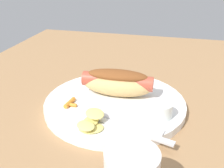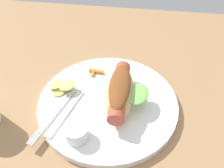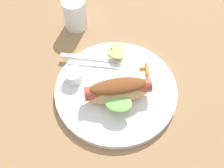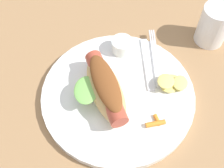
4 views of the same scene
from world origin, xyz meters
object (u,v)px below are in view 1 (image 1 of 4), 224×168
(sauce_ramekin, at_px, (160,110))
(carrot_garnish, at_px, (70,103))
(plate, at_px, (115,103))
(chips_pile, at_px, (91,122))
(knife, at_px, (129,123))
(hot_dog, at_px, (118,82))
(fork, at_px, (131,130))

(sauce_ramekin, xyz_separation_m, carrot_garnish, (0.00, -0.18, -0.01))
(sauce_ramekin, bearing_deg, plate, -113.48)
(plate, relative_size, chips_pile, 3.93)
(sauce_ramekin, relative_size, knife, 0.34)
(hot_dog, relative_size, carrot_garnish, 4.21)
(plate, xyz_separation_m, knife, (0.08, 0.05, 0.01))
(carrot_garnish, bearing_deg, plate, 117.07)
(chips_pile, xyz_separation_m, carrot_garnish, (-0.06, -0.06, -0.00))
(knife, height_order, carrot_garnish, carrot_garnish)
(plate, distance_m, chips_pile, 0.11)
(plate, distance_m, fork, 0.11)
(fork, bearing_deg, plate, 134.67)
(plate, distance_m, hot_dog, 0.05)
(hot_dog, height_order, knife, hot_dog)
(chips_pile, bearing_deg, plate, 169.85)
(plate, bearing_deg, chips_pile, -10.15)
(hot_dog, bearing_deg, knife, -67.31)
(fork, bearing_deg, hot_dog, 129.81)
(plate, height_order, knife, knife)
(plate, xyz_separation_m, chips_pile, (0.10, -0.02, 0.02))
(sauce_ramekin, xyz_separation_m, knife, (0.04, -0.05, -0.01))
(sauce_ramekin, bearing_deg, chips_pile, -61.66)
(knife, bearing_deg, sauce_ramekin, 50.58)
(hot_dog, relative_size, fork, 1.04)
(plate, bearing_deg, knife, 29.95)
(plate, bearing_deg, hot_dog, -179.25)
(carrot_garnish, bearing_deg, knife, 74.28)
(sauce_ramekin, height_order, knife, sauce_ramekin)
(sauce_ramekin, distance_m, knife, 0.06)
(hot_dog, xyz_separation_m, sauce_ramekin, (0.07, 0.10, -0.02))
(plate, xyz_separation_m, fork, (0.10, 0.05, 0.01))
(hot_dog, height_order, carrot_garnish, hot_dog)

